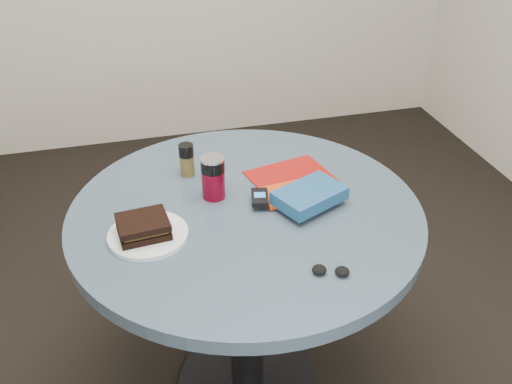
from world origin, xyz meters
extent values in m
plane|color=black|center=(0.00, 0.00, 0.00)|extent=(4.00, 4.00, 0.00)
cylinder|color=black|center=(0.00, 0.00, 0.01)|extent=(0.48, 0.48, 0.03)
cylinder|color=black|center=(0.00, 0.00, 0.37)|extent=(0.11, 0.11, 0.68)
cylinder|color=#324353|center=(0.00, 0.00, 0.73)|extent=(1.00, 1.00, 0.04)
cylinder|color=silver|center=(-0.28, -0.07, 0.76)|extent=(0.26, 0.26, 0.01)
cube|color=black|center=(-0.29, -0.07, 0.77)|extent=(0.14, 0.12, 0.02)
cube|color=#382D15|center=(-0.29, -0.07, 0.79)|extent=(0.12, 0.11, 0.01)
cube|color=black|center=(-0.29, -0.07, 0.80)|extent=(0.14, 0.12, 0.02)
cylinder|color=maroon|center=(-0.07, 0.08, 0.79)|extent=(0.09, 0.09, 0.09)
cylinder|color=black|center=(-0.07, 0.08, 0.85)|extent=(0.09, 0.09, 0.04)
cylinder|color=silver|center=(-0.07, 0.08, 0.88)|extent=(0.09, 0.09, 0.01)
cylinder|color=brown|center=(-0.13, 0.23, 0.78)|extent=(0.05, 0.05, 0.07)
cylinder|color=black|center=(-0.13, 0.23, 0.84)|extent=(0.05, 0.05, 0.04)
cube|color=maroon|center=(0.17, 0.13, 0.75)|extent=(0.27, 0.23, 0.00)
cube|color=#B3370E|center=(0.14, 0.03, 0.76)|extent=(0.17, 0.13, 0.01)
cube|color=navy|center=(0.18, -0.03, 0.79)|extent=(0.23, 0.19, 0.04)
cube|color=black|center=(0.04, 0.01, 0.77)|extent=(0.06, 0.09, 0.01)
cube|color=#235EB0|center=(0.04, 0.01, 0.78)|extent=(0.04, 0.03, 0.00)
ellipsoid|color=black|center=(0.11, -0.31, 0.76)|extent=(0.05, 0.05, 0.02)
ellipsoid|color=black|center=(0.16, -0.33, 0.76)|extent=(0.05, 0.05, 0.02)
camera|label=1|loc=(-0.31, -1.30, 1.66)|focal=40.00mm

